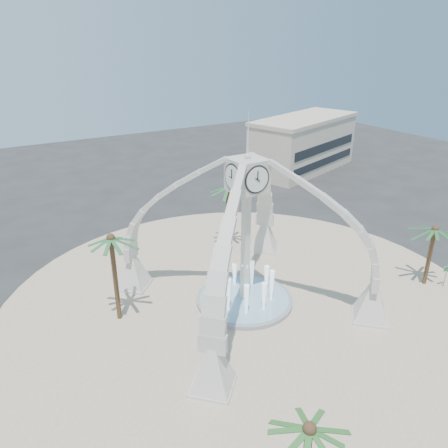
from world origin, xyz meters
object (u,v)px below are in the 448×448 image
palm_south (309,430)px  palm_west (111,239)px  fountain (244,299)px  palm_north (228,189)px  clock_tower (246,231)px  palm_east (435,229)px  street_sign (447,271)px

palm_south → palm_west: bearing=96.0°
fountain → palm_north: (4.28, 9.63, 6.14)m
clock_tower → palm_south: bearing=-115.3°
palm_east → street_sign: size_ratio=2.75×
clock_tower → palm_south: size_ratio=2.81×
clock_tower → palm_west: clock_tower is taller
fountain → palm_west: 12.14m
palm_east → palm_south: size_ratio=0.96×
palm_east → palm_west: (-25.12, 9.05, 1.54)m
palm_east → palm_north: (-11.15, 15.51, 1.08)m
fountain → palm_north: palm_north is taller
fountain → palm_east: palm_east is taller
clock_tower → palm_east: size_ratio=2.92×
clock_tower → fountain: clock_tower is taller
palm_south → clock_tower: bearing=64.7°
palm_east → fountain: bearing=159.1°
palm_east → street_sign: palm_east is taller
clock_tower → fountain: size_ratio=2.24×
clock_tower → fountain: bearing=90.0°
palm_east → palm_north: size_ratio=0.84×
street_sign → clock_tower: bearing=165.8°
palm_north → palm_south: size_ratio=1.14×
palm_west → palm_north: bearing=24.8°
fountain → street_sign: size_ratio=3.59×
clock_tower → palm_north: clock_tower is taller
fountain → palm_north: size_ratio=1.10×
palm_north → palm_south: palm_north is taller
palm_south → street_sign: palm_south is taller
palm_east → palm_north: palm_north is taller
fountain → palm_west: palm_west is taller
palm_north → palm_south: 28.47m
clock_tower → palm_east: (15.43, -5.89, -1.15)m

